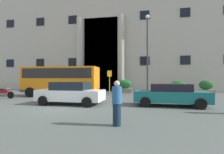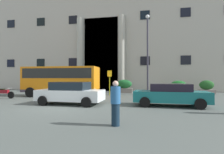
{
  "view_description": "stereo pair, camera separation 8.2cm",
  "coord_description": "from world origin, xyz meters",
  "px_view_note": "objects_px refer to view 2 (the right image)",
  "views": [
    {
      "loc": [
        4.65,
        -9.6,
        1.72
      ],
      "look_at": [
        1.97,
        5.59,
        1.84
      ],
      "focal_mm": 27.09,
      "sensor_mm": 36.0,
      "label": 1
    },
    {
      "loc": [
        4.73,
        -9.58,
        1.72
      ],
      "look_at": [
        1.97,
        5.59,
        1.84
      ],
      "focal_mm": 27.09,
      "sensor_mm": 36.0,
      "label": 2
    }
  ],
  "objects_px": {
    "bus_stop_sign": "(110,80)",
    "hedge_planter_far_east": "(83,85)",
    "hedge_planter_far_west": "(178,87)",
    "motorcycle_near_kerb": "(87,94)",
    "motorcycle_far_end": "(3,93)",
    "pedestrian_woman_dark_dress": "(116,103)",
    "parked_sedan_second": "(71,93)",
    "orange_minibus": "(62,79)",
    "parked_estate_mid": "(170,94)",
    "hedge_planter_entrance_left": "(124,87)",
    "lamppost_plaza_centre": "(148,49)",
    "hedge_planter_west": "(34,86)",
    "scooter_by_planter": "(189,96)",
    "hedge_planter_east": "(207,87)"
  },
  "relations": [
    {
      "from": "motorcycle_far_end",
      "to": "pedestrian_woman_dark_dress",
      "type": "height_order",
      "value": "pedestrian_woman_dark_dress"
    },
    {
      "from": "bus_stop_sign",
      "to": "hedge_planter_east",
      "type": "xyz_separation_m",
      "value": [
        10.27,
        3.64,
        -0.83
      ]
    },
    {
      "from": "parked_sedan_second",
      "to": "hedge_planter_east",
      "type": "bearing_deg",
      "value": 42.15
    },
    {
      "from": "hedge_planter_entrance_left",
      "to": "pedestrian_woman_dark_dress",
      "type": "xyz_separation_m",
      "value": [
        1.21,
        -13.84,
        0.07
      ]
    },
    {
      "from": "parked_sedan_second",
      "to": "scooter_by_planter",
      "type": "xyz_separation_m",
      "value": [
        7.92,
        2.19,
        -0.3
      ]
    },
    {
      "from": "motorcycle_far_end",
      "to": "pedestrian_woman_dark_dress",
      "type": "bearing_deg",
      "value": -30.3
    },
    {
      "from": "hedge_planter_west",
      "to": "motorcycle_far_end",
      "type": "bearing_deg",
      "value": -72.44
    },
    {
      "from": "bus_stop_sign",
      "to": "hedge_planter_far_east",
      "type": "distance_m",
      "value": 5.68
    },
    {
      "from": "motorcycle_near_kerb",
      "to": "parked_sedan_second",
      "type": "bearing_deg",
      "value": -96.6
    },
    {
      "from": "orange_minibus",
      "to": "motorcycle_near_kerb",
      "type": "bearing_deg",
      "value": -36.58
    },
    {
      "from": "parked_estate_mid",
      "to": "motorcycle_far_end",
      "type": "height_order",
      "value": "parked_estate_mid"
    },
    {
      "from": "hedge_planter_far_east",
      "to": "hedge_planter_far_west",
      "type": "xyz_separation_m",
      "value": [
        11.45,
        -0.33,
        -0.14
      ]
    },
    {
      "from": "motorcycle_near_kerb",
      "to": "bus_stop_sign",
      "type": "bearing_deg",
      "value": 74.14
    },
    {
      "from": "bus_stop_sign",
      "to": "hedge_planter_east",
      "type": "height_order",
      "value": "bus_stop_sign"
    },
    {
      "from": "motorcycle_near_kerb",
      "to": "hedge_planter_far_east",
      "type": "bearing_deg",
      "value": 112.37
    },
    {
      "from": "hedge_planter_far_west",
      "to": "parked_sedan_second",
      "type": "bearing_deg",
      "value": -132.03
    },
    {
      "from": "hedge_planter_far_east",
      "to": "pedestrian_woman_dark_dress",
      "type": "distance_m",
      "value": 15.83
    },
    {
      "from": "orange_minibus",
      "to": "parked_sedan_second",
      "type": "height_order",
      "value": "orange_minibus"
    },
    {
      "from": "parked_sedan_second",
      "to": "motorcycle_far_end",
      "type": "relative_size",
      "value": 2.07
    },
    {
      "from": "lamppost_plaza_centre",
      "to": "motorcycle_far_end",
      "type": "bearing_deg",
      "value": -157.52
    },
    {
      "from": "hedge_planter_east",
      "to": "parked_sedan_second",
      "type": "bearing_deg",
      "value": -139.98
    },
    {
      "from": "orange_minibus",
      "to": "parked_estate_mid",
      "type": "bearing_deg",
      "value": -26.37
    },
    {
      "from": "hedge_planter_far_east",
      "to": "motorcycle_near_kerb",
      "type": "xyz_separation_m",
      "value": [
        3.06,
        -7.6,
        -0.38
      ]
    },
    {
      "from": "pedestrian_woman_dark_dress",
      "to": "hedge_planter_far_east",
      "type": "bearing_deg",
      "value": 158.9
    },
    {
      "from": "parked_sedan_second",
      "to": "lamppost_plaza_centre",
      "type": "xyz_separation_m",
      "value": [
        5.2,
        7.24,
        4.03
      ]
    },
    {
      "from": "hedge_planter_west",
      "to": "motorcycle_near_kerb",
      "type": "bearing_deg",
      "value": -37.05
    },
    {
      "from": "hedge_planter_east",
      "to": "motorcycle_far_end",
      "type": "bearing_deg",
      "value": -157.81
    },
    {
      "from": "orange_minibus",
      "to": "hedge_planter_far_west",
      "type": "height_order",
      "value": "orange_minibus"
    },
    {
      "from": "hedge_planter_west",
      "to": "lamppost_plaza_centre",
      "type": "xyz_separation_m",
      "value": [
        14.8,
        -2.58,
        4.06
      ]
    },
    {
      "from": "parked_sedan_second",
      "to": "parked_estate_mid",
      "type": "height_order",
      "value": "parked_sedan_second"
    },
    {
      "from": "hedge_planter_far_east",
      "to": "motorcycle_far_end",
      "type": "height_order",
      "value": "hedge_planter_far_east"
    },
    {
      "from": "orange_minibus",
      "to": "hedge_planter_east",
      "type": "height_order",
      "value": "orange_minibus"
    },
    {
      "from": "motorcycle_far_end",
      "to": "bus_stop_sign",
      "type": "bearing_deg",
      "value": 26.2
    },
    {
      "from": "orange_minibus",
      "to": "hedge_planter_far_east",
      "type": "height_order",
      "value": "orange_minibus"
    },
    {
      "from": "orange_minibus",
      "to": "hedge_planter_east",
      "type": "relative_size",
      "value": 4.42
    },
    {
      "from": "hedge_planter_far_west",
      "to": "lamppost_plaza_centre",
      "type": "distance_m",
      "value": 5.87
    },
    {
      "from": "hedge_planter_entrance_left",
      "to": "lamppost_plaza_centre",
      "type": "bearing_deg",
      "value": -38.36
    },
    {
      "from": "parked_estate_mid",
      "to": "motorcycle_far_end",
      "type": "distance_m",
      "value": 13.64
    },
    {
      "from": "parked_sedan_second",
      "to": "hedge_planter_entrance_left",
      "type": "bearing_deg",
      "value": 77.04
    },
    {
      "from": "orange_minibus",
      "to": "pedestrian_woman_dark_dress",
      "type": "bearing_deg",
      "value": -55.91
    },
    {
      "from": "bus_stop_sign",
      "to": "scooter_by_planter",
      "type": "xyz_separation_m",
      "value": [
        6.51,
        -3.98,
        -1.1
      ]
    },
    {
      "from": "hedge_planter_far_east",
      "to": "scooter_by_planter",
      "type": "height_order",
      "value": "hedge_planter_far_east"
    },
    {
      "from": "bus_stop_sign",
      "to": "scooter_by_planter",
      "type": "relative_size",
      "value": 1.27
    },
    {
      "from": "hedge_planter_east",
      "to": "motorcycle_near_kerb",
      "type": "xyz_separation_m",
      "value": [
        -11.39,
        -7.45,
        -0.27
      ]
    },
    {
      "from": "bus_stop_sign",
      "to": "parked_sedan_second",
      "type": "distance_m",
      "value": 6.38
    },
    {
      "from": "bus_stop_sign",
      "to": "parked_sedan_second",
      "type": "bearing_deg",
      "value": -102.86
    },
    {
      "from": "parked_sedan_second",
      "to": "motorcycle_far_end",
      "type": "bearing_deg",
      "value": 165.6
    },
    {
      "from": "hedge_planter_far_west",
      "to": "motorcycle_near_kerb",
      "type": "distance_m",
      "value": 11.11
    },
    {
      "from": "parked_estate_mid",
      "to": "pedestrian_woman_dark_dress",
      "type": "distance_m",
      "value": 5.56
    },
    {
      "from": "hedge_planter_entrance_left",
      "to": "motorcycle_far_end",
      "type": "relative_size",
      "value": 0.93
    }
  ]
}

